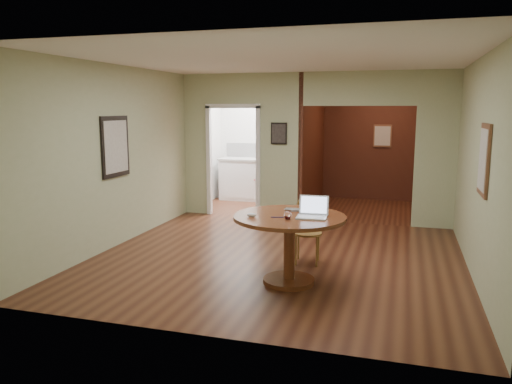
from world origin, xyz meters
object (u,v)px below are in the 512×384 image
(dining_table, at_px, (289,233))
(chair, at_px, (308,225))
(closed_laptop, at_px, (297,211))
(open_laptop, at_px, (313,211))

(dining_table, relative_size, chair, 1.45)
(closed_laptop, bearing_deg, dining_table, -98.12)
(chair, xyz_separation_m, closed_laptop, (-0.02, -0.66, 0.33))
(open_laptop, distance_m, closed_laptop, 0.34)
(dining_table, relative_size, open_laptop, 3.72)
(chair, relative_size, closed_laptop, 2.90)
(dining_table, xyz_separation_m, closed_laptop, (0.04, 0.23, 0.23))
(dining_table, height_order, chair, chair)
(dining_table, distance_m, chair, 0.90)
(chair, height_order, closed_laptop, chair)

